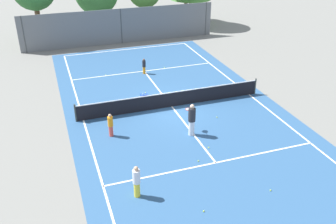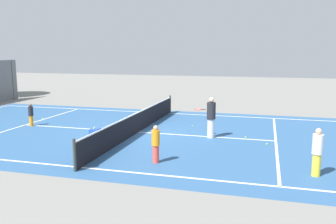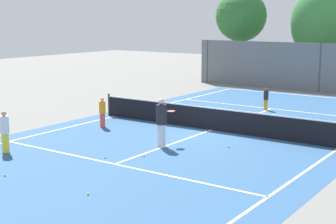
{
  "view_description": "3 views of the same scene",
  "coord_description": "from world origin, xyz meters",
  "px_view_note": "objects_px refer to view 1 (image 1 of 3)",
  "views": [
    {
      "loc": [
        -7.07,
        -19.83,
        10.66
      ],
      "look_at": [
        -0.94,
        -1.99,
        0.76
      ],
      "focal_mm": 40.19,
      "sensor_mm": 36.0,
      "label": 1
    },
    {
      "loc": [
        -15.72,
        -5.89,
        3.87
      ],
      "look_at": [
        0.07,
        -1.48,
        1.06
      ],
      "focal_mm": 37.8,
      "sensor_mm": 36.0,
      "label": 2
    },
    {
      "loc": [
        10.8,
        -18.74,
        4.81
      ],
      "look_at": [
        -0.71,
        -2.28,
        1.07
      ],
      "focal_mm": 54.26,
      "sensor_mm": 36.0,
      "label": 3
    }
  ],
  "objects_px": {
    "ball_crate": "(144,96)",
    "tennis_ball_0": "(106,75)",
    "player_1": "(137,181)",
    "tennis_ball_8": "(270,190)",
    "tennis_ball_5": "(198,161)",
    "tennis_ball_10": "(187,47)",
    "tennis_ball_4": "(217,117)",
    "player_2": "(192,119)",
    "tennis_ball_11": "(165,68)",
    "player_0": "(144,66)",
    "player_3": "(111,125)",
    "tennis_ball_7": "(227,94)",
    "tennis_ball_1": "(209,147)",
    "tennis_ball_2": "(218,98)",
    "tennis_ball_3": "(204,211)"
  },
  "relations": [
    {
      "from": "ball_crate",
      "to": "tennis_ball_0",
      "type": "bearing_deg",
      "value": 108.57
    },
    {
      "from": "player_1",
      "to": "tennis_ball_8",
      "type": "height_order",
      "value": "player_1"
    },
    {
      "from": "tennis_ball_5",
      "to": "tennis_ball_10",
      "type": "bearing_deg",
      "value": 70.27
    },
    {
      "from": "tennis_ball_4",
      "to": "player_2",
      "type": "bearing_deg",
      "value": -149.29
    },
    {
      "from": "tennis_ball_11",
      "to": "player_0",
      "type": "bearing_deg",
      "value": -161.72
    },
    {
      "from": "player_3",
      "to": "tennis_ball_4",
      "type": "relative_size",
      "value": 20.34
    },
    {
      "from": "player_0",
      "to": "tennis_ball_5",
      "type": "relative_size",
      "value": 17.94
    },
    {
      "from": "tennis_ball_5",
      "to": "player_2",
      "type": "bearing_deg",
      "value": 75.62
    },
    {
      "from": "tennis_ball_7",
      "to": "tennis_ball_10",
      "type": "xyz_separation_m",
      "value": [
        1.21,
        10.4,
        0.0
      ]
    },
    {
      "from": "tennis_ball_1",
      "to": "tennis_ball_10",
      "type": "bearing_deg",
      "value": 72.34
    },
    {
      "from": "player_2",
      "to": "tennis_ball_8",
      "type": "relative_size",
      "value": 28.01
    },
    {
      "from": "player_1",
      "to": "ball_crate",
      "type": "height_order",
      "value": "player_1"
    },
    {
      "from": "ball_crate",
      "to": "tennis_ball_2",
      "type": "height_order",
      "value": "ball_crate"
    },
    {
      "from": "player_2",
      "to": "tennis_ball_5",
      "type": "relative_size",
      "value": 28.01
    },
    {
      "from": "tennis_ball_2",
      "to": "tennis_ball_11",
      "type": "height_order",
      "value": "same"
    },
    {
      "from": "player_1",
      "to": "tennis_ball_10",
      "type": "bearing_deg",
      "value": 62.61
    },
    {
      "from": "ball_crate",
      "to": "tennis_ball_4",
      "type": "height_order",
      "value": "ball_crate"
    },
    {
      "from": "player_2",
      "to": "player_3",
      "type": "relative_size",
      "value": 1.38
    },
    {
      "from": "tennis_ball_3",
      "to": "tennis_ball_5",
      "type": "xyz_separation_m",
      "value": [
        1.17,
        3.31,
        0.0
      ]
    },
    {
      "from": "tennis_ball_0",
      "to": "tennis_ball_3",
      "type": "bearing_deg",
      "value": -86.28
    },
    {
      "from": "ball_crate",
      "to": "tennis_ball_2",
      "type": "relative_size",
      "value": 7.21
    },
    {
      "from": "tennis_ball_7",
      "to": "tennis_ball_11",
      "type": "distance_m",
      "value": 6.49
    },
    {
      "from": "tennis_ball_1",
      "to": "tennis_ball_3",
      "type": "relative_size",
      "value": 1.0
    },
    {
      "from": "tennis_ball_2",
      "to": "tennis_ball_11",
      "type": "relative_size",
      "value": 1.0
    },
    {
      "from": "ball_crate",
      "to": "tennis_ball_3",
      "type": "distance_m",
      "value": 10.98
    },
    {
      "from": "tennis_ball_0",
      "to": "tennis_ball_11",
      "type": "distance_m",
      "value": 4.67
    },
    {
      "from": "player_2",
      "to": "ball_crate",
      "type": "bearing_deg",
      "value": 103.03
    },
    {
      "from": "player_1",
      "to": "tennis_ball_8",
      "type": "bearing_deg",
      "value": -15.67
    },
    {
      "from": "player_1",
      "to": "tennis_ball_11",
      "type": "bearing_deg",
      "value": 67.06
    },
    {
      "from": "ball_crate",
      "to": "tennis_ball_1",
      "type": "relative_size",
      "value": 7.21
    },
    {
      "from": "tennis_ball_1",
      "to": "tennis_ball_8",
      "type": "xyz_separation_m",
      "value": [
        1.13,
        -3.99,
        0.0
      ]
    },
    {
      "from": "tennis_ball_11",
      "to": "tennis_ball_0",
      "type": "bearing_deg",
      "value": -179.54
    },
    {
      "from": "tennis_ball_2",
      "to": "tennis_ball_7",
      "type": "xyz_separation_m",
      "value": [
        0.81,
        0.34,
        0.0
      ]
    },
    {
      "from": "tennis_ball_5",
      "to": "tennis_ball_8",
      "type": "bearing_deg",
      "value": -55.35
    },
    {
      "from": "player_0",
      "to": "tennis_ball_1",
      "type": "distance_m",
      "value": 11.03
    },
    {
      "from": "tennis_ball_4",
      "to": "player_0",
      "type": "bearing_deg",
      "value": 104.89
    },
    {
      "from": "ball_crate",
      "to": "tennis_ball_0",
      "type": "relative_size",
      "value": 7.21
    },
    {
      "from": "tennis_ball_1",
      "to": "tennis_ball_4",
      "type": "height_order",
      "value": "same"
    },
    {
      "from": "player_3",
      "to": "tennis_ball_11",
      "type": "relative_size",
      "value": 20.34
    },
    {
      "from": "player_0",
      "to": "player_3",
      "type": "xyz_separation_m",
      "value": [
        -4.17,
        -8.18,
        0.08
      ]
    },
    {
      "from": "tennis_ball_2",
      "to": "tennis_ball_4",
      "type": "xyz_separation_m",
      "value": [
        -1.24,
        -2.41,
        0.0
      ]
    },
    {
      "from": "tennis_ball_2",
      "to": "tennis_ball_4",
      "type": "distance_m",
      "value": 2.71
    },
    {
      "from": "player_0",
      "to": "player_3",
      "type": "height_order",
      "value": "player_3"
    },
    {
      "from": "tennis_ball_5",
      "to": "tennis_ball_0",
      "type": "bearing_deg",
      "value": 99.96
    },
    {
      "from": "player_1",
      "to": "tennis_ball_10",
      "type": "xyz_separation_m",
      "value": [
        9.54,
        18.41,
        -0.75
      ]
    },
    {
      "from": "tennis_ball_2",
      "to": "tennis_ball_3",
      "type": "distance_m",
      "value": 10.82
    },
    {
      "from": "player_0",
      "to": "tennis_ball_11",
      "type": "xyz_separation_m",
      "value": [
        1.84,
        0.61,
        -0.57
      ]
    },
    {
      "from": "tennis_ball_3",
      "to": "tennis_ball_2",
      "type": "bearing_deg",
      "value": 61.17
    },
    {
      "from": "tennis_ball_7",
      "to": "tennis_ball_10",
      "type": "distance_m",
      "value": 10.47
    },
    {
      "from": "player_2",
      "to": "tennis_ball_2",
      "type": "bearing_deg",
      "value": 47.29
    }
  ]
}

